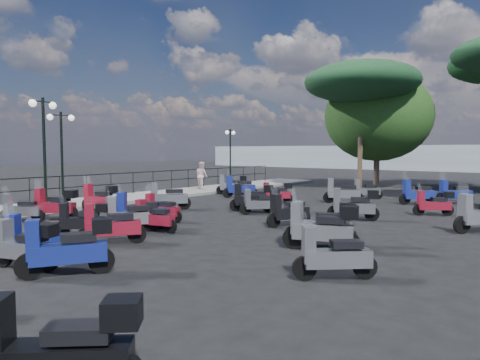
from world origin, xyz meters
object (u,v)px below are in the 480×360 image
Objects in this scene: pedestrian_far at (202,175)px; scooter_13 at (139,213)px; scooter_23 at (342,193)px; scooter_1 at (55,205)px; scooter_5 at (232,185)px; scooter_25 at (333,256)px; lamp_post_1 at (62,150)px; scooter_17 at (366,191)px; scooter_9 at (167,198)px; scooter_24 at (58,353)px; broadleaf_tree at (378,116)px; scooter_26 at (322,228)px; scooter_27 at (480,215)px; scooter_7 at (82,220)px; lamp_post_2 at (230,153)px; scooter_28 at (434,204)px; scooter_8 at (129,217)px; lamp_post_0 at (44,143)px; scooter_15 at (161,210)px; scooter_12 at (25,246)px; scooter_19 at (67,249)px; scooter_29 at (417,194)px; scooter_6 at (34,239)px; scooter_10 at (253,198)px; scooter_4 at (239,188)px; scooter_16 at (260,202)px; scooter_22 at (354,205)px; scooter_2 at (21,210)px; scooter_14 at (110,226)px; scooter_31 at (454,193)px; scooter_3 at (100,198)px; scooter_30 at (153,218)px; pine_2 at (361,82)px.

pedestrian_far reaches higher than scooter_13.
scooter_1 is at bearing 128.57° from scooter_23.
pedestrian_far is 1.08× the size of scooter_5.
scooter_25 is (7.00, -1.10, -0.05)m from scooter_13.
lamp_post_1 is 14.44m from scooter_17.
scooter_24 is at bearing 167.76° from scooter_9.
scooter_5 is at bearing -114.87° from broadleaf_tree.
scooter_26 is 1.16× the size of scooter_27.
scooter_17 is at bearing -56.43° from scooter_7.
scooter_1 reaches higher than scooter_25.
lamp_post_2 reaches higher than scooter_23.
scooter_26 is (6.14, 2.51, 0.10)m from scooter_7.
scooter_7 is 11.45m from scooter_27.
scooter_25 reaches higher than scooter_28.
scooter_23 is 0.96× the size of scooter_26.
scooter_5 is 11.25m from scooter_8.
lamp_post_0 is 2.99× the size of scooter_15.
scooter_9 is 8.70m from scooter_12.
scooter_8 is at bearing 147.57° from scooter_23.
scooter_19 reaches higher than scooter_29.
scooter_6 is 0.88× the size of scooter_12.
scooter_8 is 0.72m from scooter_13.
scooter_15 is 7.78m from scooter_25.
scooter_5 is 6.63m from scooter_10.
scooter_17 is at bearing -49.05° from scooter_13.
scooter_16 is at bearing 172.13° from scooter_4.
scooter_22 is (3.96, 0.49, -0.01)m from scooter_10.
scooter_13 reaches higher than scooter_2.
scooter_12 is 0.96× the size of scooter_19.
scooter_2 is 8.31m from scooter_16.
scooter_31 reaches higher than scooter_14.
scooter_3 is 12.51m from scooter_17.
scooter_23 is (9.51, -3.59, -1.72)m from lamp_post_2.
scooter_12 reaches higher than scooter_30.
scooter_29 is (7.40, 8.08, -0.01)m from scooter_9.
scooter_22 reaches higher than scooter_8.
scooter_12 is 1.18× the size of scooter_17.
pine_2 reaches higher than scooter_23.
lamp_post_0 is at bearing 71.23° from scooter_26.
pine_2 is (3.94, 17.09, 5.92)m from scooter_1.
scooter_9 is 0.88× the size of scooter_26.
scooter_6 is at bearing 135.83° from scooter_22.
pedestrian_far reaches higher than scooter_14.
scooter_16 is 0.85× the size of scooter_30.
scooter_3 is 8.94m from scooter_19.
lamp_post_0 reaches higher than scooter_15.
scooter_28 is (5.34, 12.18, 0.00)m from scooter_6.
scooter_10 is at bearing -50.09° from scooter_14.
scooter_10 is at bearing -88.65° from broadleaf_tree.
scooter_27 is at bearing -111.28° from scooter_22.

